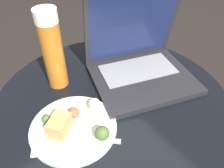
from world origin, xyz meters
TOP-DOWN VIEW (x-y plane):
  - table at (0.00, 0.00)m, footprint 0.71×0.71m
  - napkin at (-0.18, -0.04)m, footprint 0.19×0.17m
  - laptop at (0.14, 0.04)m, footprint 0.38×0.34m
  - beer_glass at (-0.10, 0.16)m, footprint 0.06×0.06m
  - snack_plate at (-0.15, -0.04)m, footprint 0.23×0.23m
  - fork at (-0.16, -0.07)m, footprint 0.15×0.15m

SIDE VIEW (x-z plane):
  - table at x=0.00m, z-range 0.13..0.71m
  - napkin at x=-0.18m, z-range 0.57..0.58m
  - fork at x=-0.16m, z-range 0.57..0.58m
  - snack_plate at x=-0.15m, z-range 0.56..0.61m
  - laptop at x=0.14m, z-range 0.49..0.76m
  - beer_glass at x=-0.10m, z-range 0.57..0.82m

